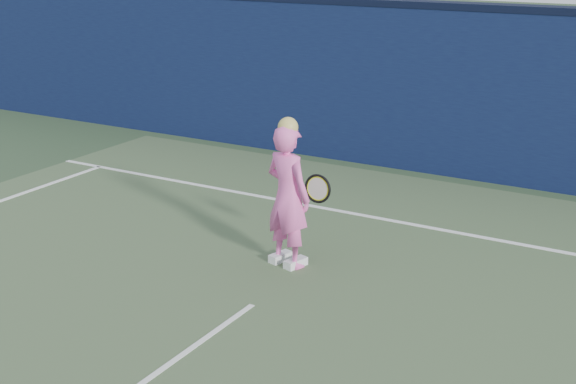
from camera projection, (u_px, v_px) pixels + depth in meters
The scene contains 6 objects.
ground at pixel (193, 349), 7.21m from camera, with size 80.00×80.00×0.00m, color #2F482C.
backstop_wall at pixel (445, 93), 12.18m from camera, with size 24.00×0.40×2.50m, color #0C1235.
wall_cap at pixel (450, 6), 11.78m from camera, with size 24.00×0.42×0.10m, color black.
player at pixel (288, 196), 8.80m from camera, with size 0.67×0.53×1.70m.
racket at pixel (316, 189), 9.08m from camera, with size 0.61×0.21×0.34m.
court_lines at pixel (170, 364), 6.94m from camera, with size 11.00×12.04×0.01m.
Camera 1 is at (3.96, -5.13, 3.56)m, focal length 50.00 mm.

